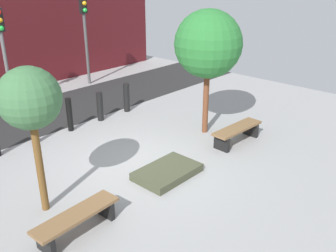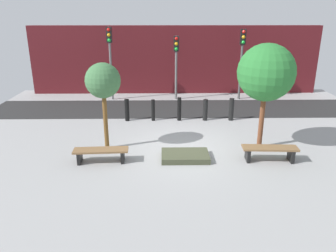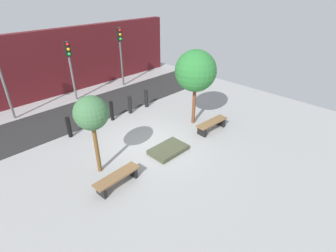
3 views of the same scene
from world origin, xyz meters
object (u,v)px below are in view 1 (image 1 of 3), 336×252
at_px(traffic_light_mid_west, 2,39).
at_px(traffic_light_mid_east, 85,22).
at_px(bollard_far_right, 127,98).
at_px(planter_bed, 167,172).
at_px(bollard_left, 35,127).
at_px(bollard_center, 69,115).
at_px(bench_left, 77,219).
at_px(tree_behind_right_bench, 208,44).
at_px(bollard_right, 100,106).
at_px(bench_right, 237,132).
at_px(tree_behind_left_bench, 30,100).

height_order(traffic_light_mid_west, traffic_light_mid_east, traffic_light_mid_east).
distance_m(bollard_far_right, traffic_light_mid_east, 4.37).
bearing_deg(planter_bed, bollard_left, 105.94).
distance_m(bollard_center, traffic_light_mid_west, 4.10).
relative_size(bench_left, tree_behind_right_bench, 0.48).
height_order(bollard_left, bollard_right, same).
bearing_deg(planter_bed, tree_behind_right_bench, 19.11).
distance_m(bench_left, bollard_far_right, 6.42).
bearing_deg(traffic_light_mid_west, bollard_center, -90.00).
distance_m(bollard_left, traffic_light_mid_east, 6.20).
bearing_deg(bench_right, bollard_far_right, 98.45).
relative_size(bollard_left, bollard_far_right, 0.96).
xyz_separation_m(planter_bed, traffic_light_mid_east, (3.42, 7.63, 2.43)).
relative_size(planter_bed, traffic_light_mid_east, 0.42).
bearing_deg(traffic_light_mid_east, bollard_center, -132.86).
height_order(planter_bed, bollard_left, bollard_left).
xyz_separation_m(planter_bed, bollard_center, (0.00, 3.95, 0.42)).
bearing_deg(traffic_light_mid_west, tree_behind_right_bench, -68.49).
bearing_deg(tree_behind_left_bench, bench_right, -11.92).
bearing_deg(bench_right, tree_behind_right_bench, 93.05).
bearing_deg(bench_right, traffic_light_mid_east, 87.42).
distance_m(bench_left, bollard_right, 5.61).
xyz_separation_m(bench_right, tree_behind_right_bench, (0.00, 1.12, 2.26)).
xyz_separation_m(bench_left, tree_behind_right_bench, (5.29, 1.12, 2.29)).
distance_m(tree_behind_right_bench, bollard_far_right, 3.71).
distance_m(bench_left, planter_bed, 2.66).
bearing_deg(traffic_light_mid_west, bench_right, -71.33).
height_order(bench_right, tree_behind_right_bench, tree_behind_right_bench).
relative_size(tree_behind_left_bench, tree_behind_right_bench, 0.83).
xyz_separation_m(bench_right, planter_bed, (-2.65, 0.20, -0.24)).
distance_m(tree_behind_left_bench, bollard_left, 3.87).
relative_size(bench_left, bollard_center, 1.69).
relative_size(tree_behind_left_bench, bollard_center, 2.90).
distance_m(tree_behind_left_bench, bollard_far_right, 6.05).
distance_m(bench_right, tree_behind_left_bench, 5.76).
height_order(bench_left, traffic_light_mid_west, traffic_light_mid_west).
distance_m(bench_right, planter_bed, 2.66).
xyz_separation_m(planter_bed, traffic_light_mid_west, (0.00, 7.63, 2.21)).
distance_m(tree_behind_right_bench, bollard_center, 4.53).
height_order(bollard_left, bollard_center, bollard_center).
height_order(bench_left, bollard_center, bollard_center).
bearing_deg(planter_bed, tree_behind_left_bench, 160.89).
height_order(tree_behind_left_bench, bollard_left, tree_behind_left_bench).
xyz_separation_m(tree_behind_left_bench, traffic_light_mid_east, (6.06, 6.71, 0.19)).
bearing_deg(bollard_right, tree_behind_left_bench, -141.23).
height_order(bollard_center, bollard_far_right, bollard_center).
bearing_deg(bollard_left, bollard_right, 0.00).
bearing_deg(bollard_far_right, planter_bed, -119.73).
relative_size(planter_bed, traffic_light_mid_west, 0.46).
distance_m(bollard_center, bollard_far_right, 2.25).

